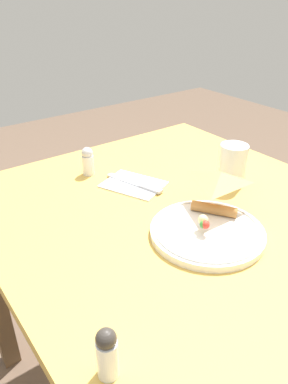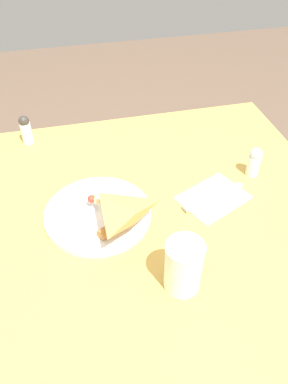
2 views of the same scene
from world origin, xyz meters
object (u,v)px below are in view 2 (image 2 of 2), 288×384
(napkin_folded, at_px, (213,198))
(butter_knife, at_px, (211,197))
(pepper_shaker, at_px, (26,130))
(dining_table, at_px, (137,244))
(plate_pizza, at_px, (99,213))
(milk_glass, at_px, (183,267))
(salt_shaker, at_px, (254,162))

(napkin_folded, bearing_deg, butter_knife, -163.46)
(napkin_folded, xyz_separation_m, pepper_shaker, (-0.45, 0.36, 0.04))
(butter_knife, bearing_deg, dining_table, 168.15)
(plate_pizza, bearing_deg, dining_table, -12.83)
(milk_glass, relative_size, napkin_folded, 0.60)
(dining_table, distance_m, butter_knife, 0.22)
(salt_shaker, bearing_deg, milk_glass, -135.13)
(dining_table, xyz_separation_m, napkin_folded, (0.20, 0.02, 0.10))
(plate_pizza, height_order, pepper_shaker, pepper_shaker)
(plate_pizza, distance_m, napkin_folded, 0.29)
(dining_table, xyz_separation_m, salt_shaker, (0.33, 0.08, 0.14))
(dining_table, bearing_deg, pepper_shaker, 123.17)
(butter_knife, distance_m, salt_shaker, 0.16)
(napkin_folded, xyz_separation_m, butter_knife, (-0.01, -0.00, 0.00))
(butter_knife, bearing_deg, salt_shaker, 9.12)
(milk_glass, height_order, napkin_folded, milk_glass)
(milk_glass, xyz_separation_m, salt_shaker, (0.29, 0.29, -0.01))
(salt_shaker, bearing_deg, napkin_folded, -153.81)
(plate_pizza, height_order, napkin_folded, plate_pizza)
(pepper_shaker, bearing_deg, napkin_folded, -38.64)
(napkin_folded, relative_size, pepper_shaker, 2.20)
(dining_table, bearing_deg, napkin_folded, 5.20)
(napkin_folded, relative_size, butter_knife, 1.07)
(dining_table, height_order, pepper_shaker, pepper_shaker)
(salt_shaker, bearing_deg, dining_table, -165.88)
(napkin_folded, height_order, butter_knife, butter_knife)
(napkin_folded, xyz_separation_m, salt_shaker, (0.13, 0.07, 0.04))
(plate_pizza, xyz_separation_m, pepper_shaker, (-0.16, 0.36, 0.03))
(butter_knife, bearing_deg, milk_glass, -140.19)
(milk_glass, distance_m, butter_knife, 0.27)
(napkin_folded, relative_size, salt_shaker, 2.34)
(dining_table, height_order, milk_glass, milk_glass)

